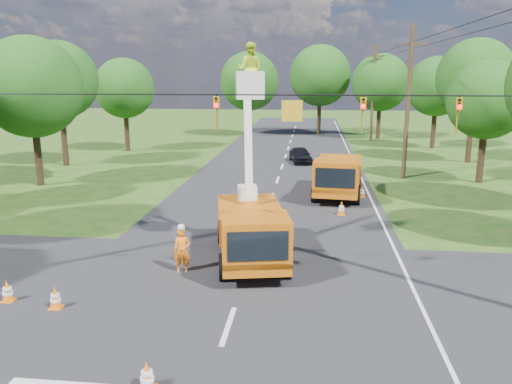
# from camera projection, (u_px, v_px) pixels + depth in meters

# --- Properties ---
(ground) EXTENTS (140.00, 140.00, 0.00)m
(ground) POSITION_uv_depth(u_px,v_px,m) (278.00, 181.00, 33.24)
(ground) COLOR #1E4815
(ground) RESTS_ON ground
(road_main) EXTENTS (12.00, 100.00, 0.06)m
(road_main) POSITION_uv_depth(u_px,v_px,m) (278.00, 181.00, 33.24)
(road_main) COLOR black
(road_main) RESTS_ON ground
(road_cross) EXTENTS (56.00, 10.00, 0.07)m
(road_cross) POSITION_uv_depth(u_px,v_px,m) (239.00, 296.00, 15.83)
(road_cross) COLOR black
(road_cross) RESTS_ON ground
(edge_line) EXTENTS (0.12, 90.00, 0.02)m
(edge_line) POSITION_uv_depth(u_px,v_px,m) (363.00, 182.00, 32.64)
(edge_line) COLOR silver
(edge_line) RESTS_ON ground
(bucket_truck) EXTENTS (3.40, 6.46, 7.99)m
(bucket_truck) POSITION_uv_depth(u_px,v_px,m) (251.00, 217.00, 18.54)
(bucket_truck) COLOR #C2610D
(bucket_truck) RESTS_ON ground
(second_truck) EXTENTS (3.13, 6.70, 2.43)m
(second_truck) POSITION_uv_depth(u_px,v_px,m) (338.00, 175.00, 28.67)
(second_truck) COLOR #C2610D
(second_truck) RESTS_ON ground
(ground_worker) EXTENTS (0.67, 0.51, 1.65)m
(ground_worker) POSITION_uv_depth(u_px,v_px,m) (182.00, 250.00, 17.58)
(ground_worker) COLOR #E55513
(ground_worker) RESTS_ON ground
(distant_car) EXTENTS (2.20, 3.89, 1.25)m
(distant_car) POSITION_uv_depth(u_px,v_px,m) (301.00, 155.00, 39.89)
(distant_car) COLOR black
(distant_car) RESTS_ON ground
(traffic_cone_0) EXTENTS (0.38, 0.38, 0.71)m
(traffic_cone_0) POSITION_uv_depth(u_px,v_px,m) (147.00, 376.00, 11.04)
(traffic_cone_0) COLOR orange
(traffic_cone_0) RESTS_ON ground
(traffic_cone_2) EXTENTS (0.38, 0.38, 0.71)m
(traffic_cone_2) POSITION_uv_depth(u_px,v_px,m) (286.00, 226.00, 22.05)
(traffic_cone_2) COLOR orange
(traffic_cone_2) RESTS_ON ground
(traffic_cone_3) EXTENTS (0.38, 0.38, 0.71)m
(traffic_cone_3) POSITION_uv_depth(u_px,v_px,m) (341.00, 208.00, 24.93)
(traffic_cone_3) COLOR orange
(traffic_cone_3) RESTS_ON ground
(traffic_cone_4) EXTENTS (0.38, 0.38, 0.71)m
(traffic_cone_4) POSITION_uv_depth(u_px,v_px,m) (55.00, 298.00, 14.91)
(traffic_cone_4) COLOR orange
(traffic_cone_4) RESTS_ON ground
(traffic_cone_5) EXTENTS (0.38, 0.38, 0.71)m
(traffic_cone_5) POSITION_uv_depth(u_px,v_px,m) (7.00, 291.00, 15.37)
(traffic_cone_5) COLOR orange
(traffic_cone_5) RESTS_ON ground
(traffic_cone_7) EXTENTS (0.38, 0.38, 0.71)m
(traffic_cone_7) POSITION_uv_depth(u_px,v_px,m) (362.00, 191.00, 28.55)
(traffic_cone_7) COLOR orange
(traffic_cone_7) RESTS_ON ground
(pole_right_mid) EXTENTS (1.80, 0.30, 10.00)m
(pole_right_mid) POSITION_uv_depth(u_px,v_px,m) (408.00, 102.00, 33.10)
(pole_right_mid) COLOR #4C3823
(pole_right_mid) RESTS_ON ground
(pole_right_far) EXTENTS (1.80, 0.30, 10.00)m
(pole_right_far) POSITION_uv_depth(u_px,v_px,m) (373.00, 92.00, 52.45)
(pole_right_far) COLOR #4C3823
(pole_right_far) RESTS_ON ground
(signal_span) EXTENTS (18.00, 0.29, 1.07)m
(signal_span) POSITION_uv_depth(u_px,v_px,m) (314.00, 110.00, 14.24)
(signal_span) COLOR black
(signal_span) RESTS_ON ground
(tree_left_d) EXTENTS (6.20, 6.20, 9.24)m
(tree_left_d) POSITION_uv_depth(u_px,v_px,m) (31.00, 87.00, 30.56)
(tree_left_d) COLOR #382616
(tree_left_d) RESTS_ON ground
(tree_left_e) EXTENTS (5.80, 5.80, 9.41)m
(tree_left_e) POSITION_uv_depth(u_px,v_px,m) (59.00, 80.00, 37.44)
(tree_left_e) COLOR #382616
(tree_left_e) RESTS_ON ground
(tree_left_f) EXTENTS (5.40, 5.40, 8.40)m
(tree_left_f) POSITION_uv_depth(u_px,v_px,m) (124.00, 88.00, 45.15)
(tree_left_f) COLOR #382616
(tree_left_f) RESTS_ON ground
(tree_right_c) EXTENTS (5.00, 5.00, 7.83)m
(tree_right_c) POSITION_uv_depth(u_px,v_px,m) (487.00, 100.00, 31.58)
(tree_right_c) COLOR #382616
(tree_right_c) RESTS_ON ground
(tree_right_d) EXTENTS (6.00, 6.00, 9.70)m
(tree_right_d) POSITION_uv_depth(u_px,v_px,m) (476.00, 77.00, 38.83)
(tree_right_d) COLOR #382616
(tree_right_d) RESTS_ON ground
(tree_right_e) EXTENTS (5.60, 5.60, 8.63)m
(tree_right_e) POSITION_uv_depth(u_px,v_px,m) (437.00, 87.00, 46.88)
(tree_right_e) COLOR #382616
(tree_right_e) RESTS_ON ground
(tree_far_a) EXTENTS (6.60, 6.60, 9.50)m
(tree_far_a) POSITION_uv_depth(u_px,v_px,m) (249.00, 81.00, 56.56)
(tree_far_a) COLOR #382616
(tree_far_a) RESTS_ON ground
(tree_far_b) EXTENTS (7.00, 7.00, 10.32)m
(tree_far_b) POSITION_uv_depth(u_px,v_px,m) (320.00, 76.00, 57.49)
(tree_far_b) COLOR #382616
(tree_far_b) RESTS_ON ground
(tree_far_c) EXTENTS (6.20, 6.20, 9.18)m
(tree_far_c) POSITION_uv_depth(u_px,v_px,m) (381.00, 83.00, 54.06)
(tree_far_c) COLOR #382616
(tree_far_c) RESTS_ON ground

